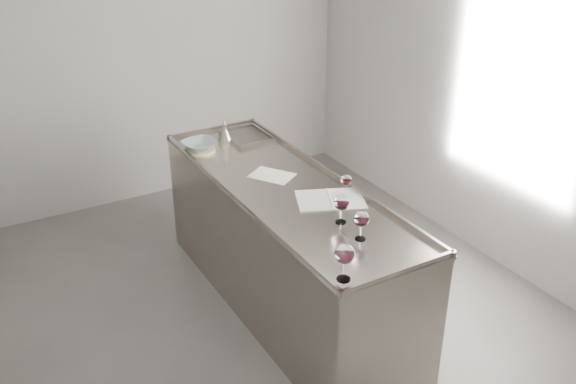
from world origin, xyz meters
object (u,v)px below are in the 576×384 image
wine_glass_small (346,181)px  notebook (330,200)px  counter (285,247)px  wine_glass_right (361,220)px  wine_glass_left (345,255)px  ceramic_bowl (200,145)px  wine_glass_middle (342,203)px  wine_funnel (225,135)px

wine_glass_small → notebook: bearing=-174.1°
counter → wine_glass_right: bearing=-87.4°
wine_glass_left → ceramic_bowl: (0.02, 1.92, -0.10)m
wine_glass_left → wine_glass_middle: wine_glass_left is taller
wine_glass_middle → wine_glass_right: bearing=-93.4°
wine_glass_left → notebook: 0.89m
wine_glass_left → wine_glass_middle: 0.60m
wine_funnel → counter: bearing=-89.4°
notebook → ceramic_bowl: (-0.40, 1.16, 0.04)m
wine_glass_right → wine_glass_small: bearing=64.2°
wine_glass_right → wine_funnel: wine_funnel is taller
wine_glass_left → counter: bearing=75.7°
counter → wine_funnel: 1.06m
ceramic_bowl → wine_glass_small: bearing=-65.2°
wine_glass_right → wine_glass_small: size_ratio=1.19×
wine_glass_left → wine_funnel: wine_glass_left is taller
wine_glass_right → ceramic_bowl: wine_glass_right is taller
counter → wine_glass_small: bearing=-47.8°
counter → notebook: size_ratio=4.80×
wine_glass_small → wine_funnel: size_ratio=0.82×
counter → wine_glass_left: (-0.28, -1.08, 0.61)m
counter → wine_glass_middle: 0.83m
wine_glass_left → ceramic_bowl: 1.92m
counter → notebook: bearing=-64.9°
wine_glass_middle → wine_glass_small: 0.36m
wine_funnel → wine_glass_small: bearing=-76.9°
counter → wine_glass_small: size_ratio=16.35×
wine_glass_middle → wine_glass_left: bearing=-122.9°
counter → wine_glass_left: size_ratio=11.67×
counter → ceramic_bowl: ceramic_bowl is taller
wine_glass_small → wine_funnel: 1.25m
wine_funnel → wine_glass_right: bearing=-88.5°
wine_glass_right → notebook: wine_glass_right is taller
wine_glass_left → ceramic_bowl: bearing=89.3°
counter → wine_glass_middle: (0.05, -0.58, 0.60)m
wine_glass_middle → wine_glass_small: wine_glass_middle is taller
wine_glass_left → wine_glass_small: wine_glass_left is taller
counter → wine_glass_small: (0.27, -0.30, 0.57)m
wine_glass_right → wine_funnel: bearing=91.5°
wine_glass_left → notebook: bearing=61.0°
wine_glass_small → wine_funnel: bearing=103.1°
wine_funnel → notebook: bearing=-82.7°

